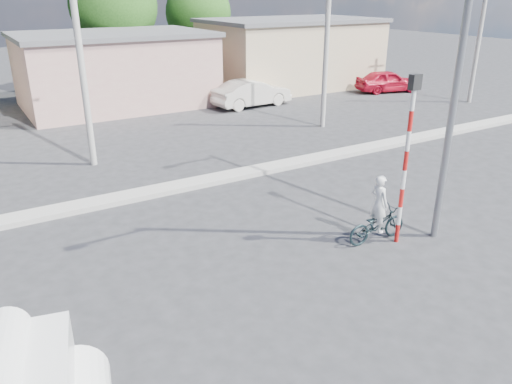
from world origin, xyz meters
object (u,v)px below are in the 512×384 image
bicycle (377,225)px  streetlight (458,46)px  cyclist (378,214)px  traffic_pole (407,147)px  car_cream (252,93)px  car_red (388,81)px

bicycle → streetlight: size_ratio=0.20×
cyclist → bicycle: bearing=0.0°
bicycle → traffic_pole: 2.19m
cyclist → traffic_pole: bearing=-123.7°
traffic_pole → car_cream: bearing=72.2°
car_red → streetlight: (-14.02, -15.68, 4.26)m
bicycle → streetlight: streetlight is taller
cyclist → streetlight: size_ratio=0.17×
traffic_pole → cyclist: bearing=143.8°
car_cream → streetlight: bearing=161.4°
car_cream → car_red: size_ratio=1.12×
car_cream → traffic_pole: bearing=158.1°
car_cream → car_red: (9.78, -0.79, -0.05)m
car_cream → streetlight: size_ratio=0.51×
cyclist → car_red: size_ratio=0.37×
cyclist → car_cream: 16.83m
bicycle → car_cream: car_cream is taller
cyclist → traffic_pole: size_ratio=0.35×
car_red → traffic_pole: traffic_pole is taller
bicycle → cyclist: size_ratio=1.16×
streetlight → traffic_pole: bearing=162.3°
traffic_pole → streetlight: streetlight is taller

